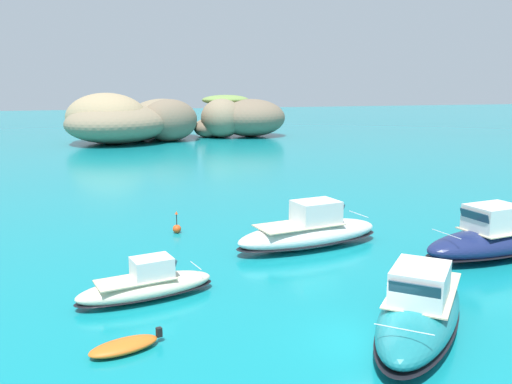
% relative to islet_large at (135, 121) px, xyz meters
% --- Properties ---
extents(ground_plane, '(400.00, 400.00, 0.00)m').
position_rel_islet_large_xyz_m(ground_plane, '(2.30, -77.44, -3.49)').
color(ground_plane, '#0F7F89').
extents(islet_large, '(28.27, 28.04, 8.28)m').
position_rel_islet_large_xyz_m(islet_large, '(0.00, 0.00, 0.00)').
color(islet_large, '#756651').
rests_on(islet_large, ground).
extents(islet_small, '(20.65, 19.10, 7.67)m').
position_rel_islet_large_xyz_m(islet_small, '(18.97, 3.05, -0.04)').
color(islet_small, '#84755B').
rests_on(islet_small, ground).
extents(motorboat_teal, '(8.67, 9.04, 2.84)m').
position_rel_islet_large_xyz_m(motorboat_teal, '(4.69, -77.16, -2.54)').
color(motorboat_teal, '#19727A').
rests_on(motorboat_teal, ground).
extents(motorboat_navy, '(10.59, 4.35, 3.03)m').
position_rel_islet_large_xyz_m(motorboat_navy, '(14.46, -70.22, -2.48)').
color(motorboat_navy, navy).
rests_on(motorboat_navy, ground).
extents(motorboat_white, '(9.86, 4.31, 2.81)m').
position_rel_islet_large_xyz_m(motorboat_white, '(4.91, -65.45, -2.55)').
color(motorboat_white, white).
rests_on(motorboat_white, ground).
extents(motorboat_cream, '(6.72, 3.18, 1.91)m').
position_rel_islet_large_xyz_m(motorboat_cream, '(-5.31, -70.58, -2.85)').
color(motorboat_cream, beige).
rests_on(motorboat_cream, ground).
extents(dinghy_tender, '(2.87, 1.77, 0.58)m').
position_rel_islet_large_xyz_m(dinghy_tender, '(-6.63, -75.38, -3.26)').
color(dinghy_tender, orange).
rests_on(dinghy_tender, ground).
extents(channel_buoy, '(0.56, 0.56, 1.48)m').
position_rel_islet_large_xyz_m(channel_buoy, '(-2.27, -60.00, -3.15)').
color(channel_buoy, '#E54C19').
rests_on(channel_buoy, ground).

